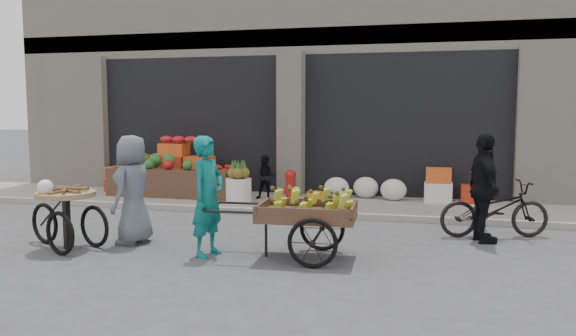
% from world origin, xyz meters
% --- Properties ---
extents(ground, '(80.00, 80.00, 0.00)m').
position_xyz_m(ground, '(0.00, 0.00, 0.00)').
color(ground, '#424244').
rests_on(ground, ground).
extents(sidewalk, '(18.00, 2.20, 0.12)m').
position_xyz_m(sidewalk, '(0.00, 4.10, 0.06)').
color(sidewalk, gray).
rests_on(sidewalk, ground).
extents(building, '(14.00, 6.45, 7.00)m').
position_xyz_m(building, '(0.00, 8.03, 3.37)').
color(building, beige).
rests_on(building, ground).
extents(fruit_display, '(3.10, 1.12, 1.24)m').
position_xyz_m(fruit_display, '(-2.48, 4.38, 0.67)').
color(fruit_display, '#B22C18').
rests_on(fruit_display, sidewalk).
extents(pineapple_bin, '(0.52, 0.52, 0.50)m').
position_xyz_m(pineapple_bin, '(-0.75, 3.60, 0.37)').
color(pineapple_bin, silver).
rests_on(pineapple_bin, sidewalk).
extents(fire_hydrant, '(0.22, 0.22, 0.71)m').
position_xyz_m(fire_hydrant, '(0.35, 3.55, 0.50)').
color(fire_hydrant, '#A5140F').
rests_on(fire_hydrant, sidewalk).
extents(orange_bucket, '(0.32, 0.32, 0.30)m').
position_xyz_m(orange_bucket, '(0.85, 3.50, 0.27)').
color(orange_bucket, orange).
rests_on(orange_bucket, sidewalk).
extents(right_bay_goods, '(3.35, 0.60, 0.70)m').
position_xyz_m(right_bay_goods, '(2.61, 4.70, 0.41)').
color(right_bay_goods, silver).
rests_on(right_bay_goods, sidewalk).
extents(seated_person, '(0.51, 0.43, 0.93)m').
position_xyz_m(seated_person, '(-0.35, 4.20, 0.58)').
color(seated_person, black).
rests_on(seated_person, sidewalk).
extents(banana_cart, '(2.25, 1.02, 0.92)m').
position_xyz_m(banana_cart, '(1.37, 0.20, 0.67)').
color(banana_cart, brown).
rests_on(banana_cart, ground).
extents(vendor_woman, '(0.52, 0.68, 1.66)m').
position_xyz_m(vendor_woman, '(0.06, 0.03, 0.83)').
color(vendor_woman, '#0D6965').
rests_on(vendor_woman, ground).
extents(tricycle_cart, '(1.45, 1.07, 0.95)m').
position_xyz_m(tricycle_cart, '(-2.07, -0.13, 0.57)').
color(tricycle_cart, '#9E7F51').
rests_on(tricycle_cart, ground).
extents(vendor_grey, '(0.56, 0.82, 1.63)m').
position_xyz_m(vendor_grey, '(-1.31, 0.41, 0.82)').
color(vendor_grey, slate).
rests_on(vendor_grey, ground).
extents(bicycle, '(1.81, 1.04, 0.90)m').
position_xyz_m(bicycle, '(4.00, 2.19, 0.45)').
color(bicycle, black).
rests_on(bicycle, ground).
extents(cyclist, '(0.65, 1.05, 1.66)m').
position_xyz_m(cyclist, '(3.80, 1.79, 0.83)').
color(cyclist, black).
rests_on(cyclist, ground).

